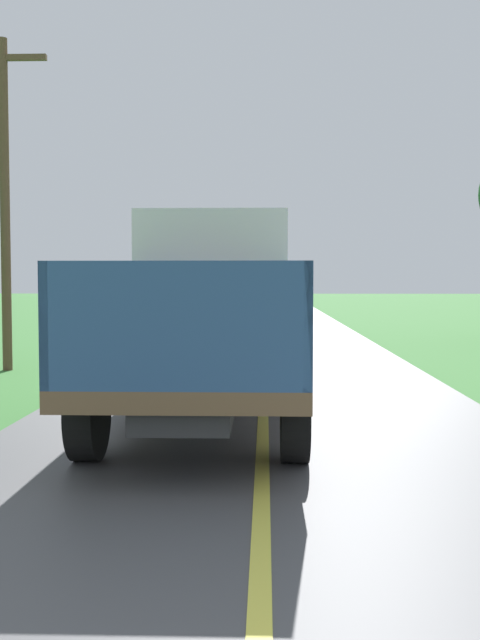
% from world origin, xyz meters
% --- Properties ---
extents(banana_truck_near, '(2.38, 5.82, 2.80)m').
position_xyz_m(banana_truck_near, '(-0.71, 9.43, 1.47)').
color(banana_truck_near, '#2D2D30').
rests_on(banana_truck_near, road_surface).
extents(utility_pole_roadside, '(1.84, 0.20, 6.91)m').
position_xyz_m(utility_pole_roadside, '(-5.43, 15.14, 3.72)').
color(utility_pole_roadside, brown).
rests_on(utility_pole_roadside, ground).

